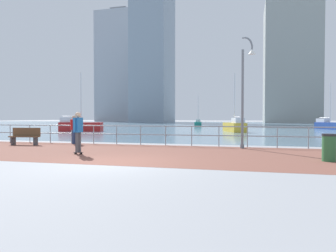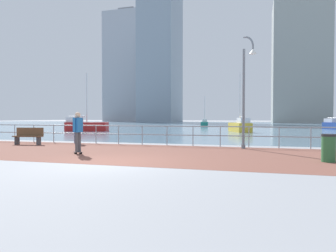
{
  "view_description": "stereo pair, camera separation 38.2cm",
  "coord_description": "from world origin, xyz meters",
  "px_view_note": "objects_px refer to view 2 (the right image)",
  "views": [
    {
      "loc": [
        4.22,
        -9.35,
        1.48
      ],
      "look_at": [
        0.8,
        3.87,
        1.1
      ],
      "focal_mm": 33.13,
      "sensor_mm": 36.0,
      "label": 1
    },
    {
      "loc": [
        4.59,
        -9.25,
        1.48
      ],
      "look_at": [
        0.8,
        3.87,
        1.1
      ],
      "focal_mm": 33.13,
      "sensor_mm": 36.0,
      "label": 2
    }
  ],
  "objects_px": {
    "skateboarder": "(78,129)",
    "bystander": "(77,127)",
    "trash_bin": "(329,148)",
    "sailboat_gray": "(240,126)",
    "lamppost": "(246,86)",
    "park_bench": "(28,136)",
    "sailboat_yellow": "(204,124)",
    "sailboat_white": "(85,126)"
  },
  "relations": [
    {
      "from": "sailboat_gray",
      "to": "lamppost",
      "type": "bearing_deg",
      "value": -86.12
    },
    {
      "from": "bystander",
      "to": "park_bench",
      "type": "xyz_separation_m",
      "value": [
        -2.21,
        -1.25,
        -0.45
      ]
    },
    {
      "from": "bystander",
      "to": "park_bench",
      "type": "height_order",
      "value": "bystander"
    },
    {
      "from": "lamppost",
      "to": "bystander",
      "type": "distance_m",
      "value": 9.52
    },
    {
      "from": "park_bench",
      "to": "sailboat_white",
      "type": "xyz_separation_m",
      "value": [
        -5.88,
        15.57,
        0.12
      ]
    },
    {
      "from": "skateboarder",
      "to": "trash_bin",
      "type": "bearing_deg",
      "value": 2.06
    },
    {
      "from": "bystander",
      "to": "park_bench",
      "type": "distance_m",
      "value": 2.58
    },
    {
      "from": "bystander",
      "to": "sailboat_white",
      "type": "relative_size",
      "value": 0.25
    },
    {
      "from": "lamppost",
      "to": "bystander",
      "type": "relative_size",
      "value": 3.34
    },
    {
      "from": "skateboarder",
      "to": "bystander",
      "type": "height_order",
      "value": "skateboarder"
    },
    {
      "from": "skateboarder",
      "to": "sailboat_gray",
      "type": "relative_size",
      "value": 0.28
    },
    {
      "from": "bystander",
      "to": "skateboarder",
      "type": "bearing_deg",
      "value": -56.94
    },
    {
      "from": "skateboarder",
      "to": "bystander",
      "type": "distance_m",
      "value": 5.24
    },
    {
      "from": "lamppost",
      "to": "sailboat_yellow",
      "type": "bearing_deg",
      "value": 102.54
    },
    {
      "from": "lamppost",
      "to": "sailboat_white",
      "type": "relative_size",
      "value": 0.84
    },
    {
      "from": "bystander",
      "to": "sailboat_yellow",
      "type": "bearing_deg",
      "value": 87.31
    },
    {
      "from": "lamppost",
      "to": "bystander",
      "type": "xyz_separation_m",
      "value": [
        -9.3,
        0.36,
        -2.0
      ]
    },
    {
      "from": "sailboat_white",
      "to": "sailboat_gray",
      "type": "xyz_separation_m",
      "value": [
        16.19,
        2.88,
        -0.02
      ]
    },
    {
      "from": "bystander",
      "to": "trash_bin",
      "type": "relative_size",
      "value": 1.7
    },
    {
      "from": "park_bench",
      "to": "sailboat_gray",
      "type": "height_order",
      "value": "sailboat_gray"
    },
    {
      "from": "trash_bin",
      "to": "sailboat_gray",
      "type": "bearing_deg",
      "value": 100.59
    },
    {
      "from": "park_bench",
      "to": "sailboat_yellow",
      "type": "height_order",
      "value": "sailboat_yellow"
    },
    {
      "from": "sailboat_gray",
      "to": "sailboat_yellow",
      "type": "bearing_deg",
      "value": 110.89
    },
    {
      "from": "bystander",
      "to": "lamppost",
      "type": "bearing_deg",
      "value": -2.19
    },
    {
      "from": "lamppost",
      "to": "skateboarder",
      "type": "bearing_deg",
      "value": -147.94
    },
    {
      "from": "trash_bin",
      "to": "park_bench",
      "type": "relative_size",
      "value": 0.57
    },
    {
      "from": "sailboat_white",
      "to": "sailboat_gray",
      "type": "height_order",
      "value": "sailboat_white"
    },
    {
      "from": "skateboarder",
      "to": "sailboat_white",
      "type": "bearing_deg",
      "value": 120.31
    },
    {
      "from": "lamppost",
      "to": "sailboat_gray",
      "type": "relative_size",
      "value": 0.87
    },
    {
      "from": "sailboat_gray",
      "to": "skateboarder",
      "type": "bearing_deg",
      "value": -103.67
    },
    {
      "from": "skateboarder",
      "to": "sailboat_yellow",
      "type": "distance_m",
      "value": 38.64
    },
    {
      "from": "sailboat_white",
      "to": "sailboat_yellow",
      "type": "distance_m",
      "value": 22.14
    },
    {
      "from": "sailboat_yellow",
      "to": "bystander",
      "type": "bearing_deg",
      "value": -92.69
    },
    {
      "from": "sailboat_white",
      "to": "trash_bin",
      "type": "bearing_deg",
      "value": -42.35
    },
    {
      "from": "skateboarder",
      "to": "bystander",
      "type": "bearing_deg",
      "value": 123.06
    },
    {
      "from": "bystander",
      "to": "sailboat_white",
      "type": "height_order",
      "value": "sailboat_white"
    },
    {
      "from": "trash_bin",
      "to": "lamppost",
      "type": "bearing_deg",
      "value": 126.92
    },
    {
      "from": "park_bench",
      "to": "trash_bin",
      "type": "bearing_deg",
      "value": -11.11
    },
    {
      "from": "bystander",
      "to": "trash_bin",
      "type": "bearing_deg",
      "value": -18.56
    },
    {
      "from": "trash_bin",
      "to": "park_bench",
      "type": "height_order",
      "value": "trash_bin"
    },
    {
      "from": "trash_bin",
      "to": "sailboat_gray",
      "type": "relative_size",
      "value": 0.15
    },
    {
      "from": "bystander",
      "to": "sailboat_yellow",
      "type": "height_order",
      "value": "sailboat_yellow"
    }
  ]
}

